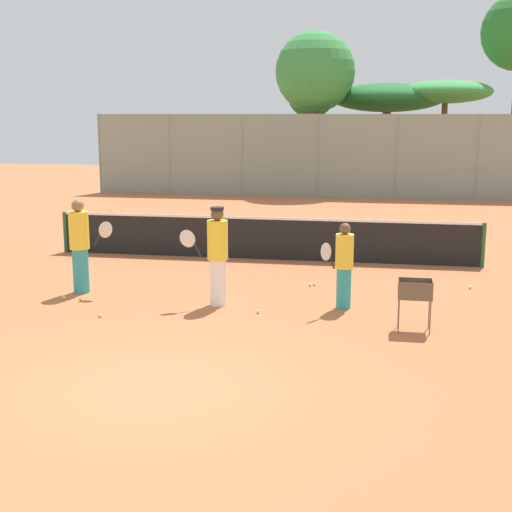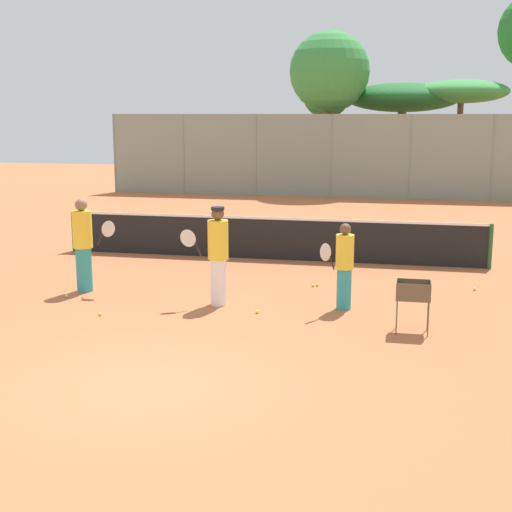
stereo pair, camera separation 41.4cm
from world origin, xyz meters
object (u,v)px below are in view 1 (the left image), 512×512
Objects in this scene: parked_car at (325,175)px; player_yellow_shirt at (80,245)px; tennis_net at (263,237)px; player_red_cap at (344,265)px; player_white_outfit at (217,255)px; ball_cart at (414,293)px.

player_yellow_shirt is at bearing -98.31° from parked_car.
player_red_cap is at bearing -62.19° from tennis_net.
tennis_net is 5.08m from player_yellow_shirt.
player_yellow_shirt is (-2.96, 0.45, 0.00)m from player_white_outfit.
player_yellow_shirt is 0.46× the size of parked_car.
player_yellow_shirt is (-5.33, 0.26, 0.15)m from player_red_cap.
tennis_net is 6.60× the size of player_red_cap.
player_white_outfit reaches higher than player_red_cap.
player_red_cap is at bearing 135.81° from ball_cart.
parked_car is (0.05, 17.36, 0.10)m from tennis_net.
player_red_cap is 5.34m from player_yellow_shirt.
player_red_cap reaches higher than ball_cart.
player_white_outfit is 2.16× the size of ball_cart.
player_yellow_shirt reaches higher than tennis_net.
ball_cart is (6.59, -1.48, -0.33)m from player_yellow_shirt.
tennis_net reaches higher than ball_cart.
tennis_net is at bearing -106.41° from player_white_outfit.
parked_car reaches higher than ball_cart.
player_yellow_shirt is at bearing 167.35° from ball_cart.
player_yellow_shirt is at bearing -56.56° from player_red_cap.
tennis_net is 17.36m from parked_car.
player_white_outfit is 3.00m from player_yellow_shirt.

